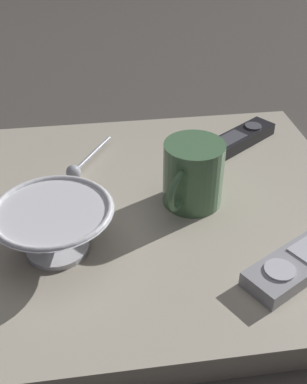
{
  "coord_description": "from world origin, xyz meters",
  "views": [
    {
      "loc": [
        0.09,
        0.57,
        0.47
      ],
      "look_at": [
        0.01,
        -0.0,
        0.06
      ],
      "focal_mm": 44.26,
      "sensor_mm": 36.0,
      "label": 1
    }
  ],
  "objects_px": {
    "coffee_mug": "(193,175)",
    "teaspoon": "(78,168)",
    "cereal_bowl": "(55,227)",
    "tv_remote_far": "(236,141)",
    "tv_remote_near": "(304,260)"
  },
  "relations": [
    {
      "from": "teaspoon",
      "to": "tv_remote_far",
      "type": "distance_m",
      "value": 0.29
    },
    {
      "from": "coffee_mug",
      "to": "teaspoon",
      "type": "xyz_separation_m",
      "value": [
        0.17,
        -0.1,
        -0.04
      ]
    },
    {
      "from": "tv_remote_near",
      "to": "cereal_bowl",
      "type": "bearing_deg",
      "value": -13.7
    },
    {
      "from": "coffee_mug",
      "to": "teaspoon",
      "type": "bearing_deg",
      "value": -31.62
    },
    {
      "from": "coffee_mug",
      "to": "teaspoon",
      "type": "height_order",
      "value": "coffee_mug"
    },
    {
      "from": "teaspoon",
      "to": "tv_remote_near",
      "type": "distance_m",
      "value": 0.38
    },
    {
      "from": "teaspoon",
      "to": "tv_remote_far",
      "type": "height_order",
      "value": "same"
    },
    {
      "from": "cereal_bowl",
      "to": "tv_remote_near",
      "type": "bearing_deg",
      "value": 166.3
    },
    {
      "from": "coffee_mug",
      "to": "tv_remote_near",
      "type": "xyz_separation_m",
      "value": [
        -0.11,
        0.15,
        -0.04
      ]
    },
    {
      "from": "tv_remote_near",
      "to": "coffee_mug",
      "type": "bearing_deg",
      "value": -53.66
    },
    {
      "from": "cereal_bowl",
      "to": "tv_remote_far",
      "type": "distance_m",
      "value": 0.39
    },
    {
      "from": "teaspoon",
      "to": "tv_remote_far",
      "type": "bearing_deg",
      "value": -169.31
    },
    {
      "from": "cereal_bowl",
      "to": "coffee_mug",
      "type": "xyz_separation_m",
      "value": [
        -0.2,
        -0.08,
        0.01
      ]
    },
    {
      "from": "tv_remote_far",
      "to": "teaspoon",
      "type": "bearing_deg",
      "value": 10.69
    },
    {
      "from": "tv_remote_far",
      "to": "cereal_bowl",
      "type": "bearing_deg",
      "value": 36.92
    }
  ]
}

